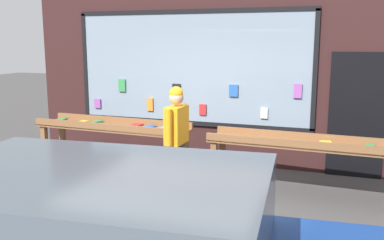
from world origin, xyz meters
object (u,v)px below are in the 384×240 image
display_table_right (300,148)px  person_browsing (177,133)px  small_dog (201,188)px  display_table_left (113,131)px

display_table_right → person_browsing: (-1.73, -0.55, 0.22)m
display_table_right → small_dog: bearing=-145.2°
display_table_left → small_dog: (1.87, -0.87, -0.52)m
display_table_right → small_dog: 1.59m
display_table_left → small_dog: 2.12m
person_browsing → small_dog: person_browsing is taller
display_table_left → person_browsing: person_browsing is taller
display_table_right → person_browsing: bearing=-162.3°
display_table_left → person_browsing: size_ratio=1.68×
display_table_right → person_browsing: 1.83m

